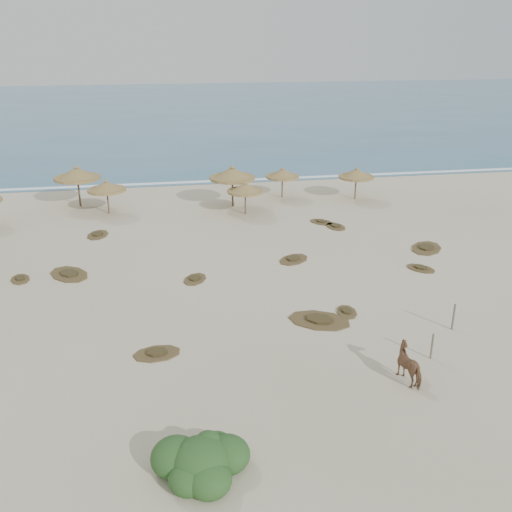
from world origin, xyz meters
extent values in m
plane|color=beige|center=(0.00, 0.00, 0.00)|extent=(160.00, 160.00, 0.00)
cube|color=#2D6388|center=(0.00, 75.00, 0.00)|extent=(200.00, 100.00, 0.01)
cube|color=white|center=(0.00, 26.00, 0.00)|extent=(70.00, 0.60, 0.01)
cylinder|color=brown|center=(-9.69, 20.19, 1.17)|extent=(0.13, 0.13, 2.33)
cylinder|color=olive|center=(-9.69, 20.19, 2.13)|extent=(4.41, 4.41, 0.20)
cone|color=olive|center=(-9.69, 20.19, 2.50)|extent=(4.26, 4.26, 0.83)
cone|color=olive|center=(-9.69, 20.19, 3.00)|extent=(0.40, 0.40, 0.24)
cylinder|color=brown|center=(-7.48, 17.96, 0.94)|extent=(0.11, 0.11, 1.88)
cylinder|color=olive|center=(-7.48, 17.96, 1.72)|extent=(2.81, 2.81, 0.16)
cone|color=olive|center=(-7.48, 17.96, 2.02)|extent=(2.72, 2.72, 0.67)
cone|color=olive|center=(-7.48, 17.96, 2.42)|extent=(0.32, 0.32, 0.20)
cylinder|color=brown|center=(1.44, 18.28, 1.17)|extent=(0.13, 0.13, 2.34)
cylinder|color=olive|center=(1.44, 18.28, 2.14)|extent=(3.66, 3.66, 0.20)
cone|color=olive|center=(1.44, 18.28, 2.50)|extent=(3.54, 3.54, 0.83)
cone|color=olive|center=(1.44, 18.28, 3.00)|extent=(0.40, 0.40, 0.24)
cylinder|color=brown|center=(2.08, 16.26, 0.89)|extent=(0.10, 0.10, 1.79)
cylinder|color=olive|center=(2.08, 16.26, 1.64)|extent=(3.37, 3.37, 0.15)
cone|color=olive|center=(2.08, 16.26, 1.92)|extent=(3.26, 3.26, 0.64)
cone|color=olive|center=(2.08, 16.26, 2.30)|extent=(0.31, 0.31, 0.19)
cylinder|color=brown|center=(5.56, 20.03, 0.90)|extent=(0.10, 0.10, 1.80)
cylinder|color=olive|center=(5.56, 20.03, 1.65)|extent=(2.62, 2.62, 0.15)
cone|color=olive|center=(5.56, 20.03, 1.93)|extent=(2.53, 2.53, 0.64)
cone|color=olive|center=(5.56, 20.03, 2.32)|extent=(0.31, 0.31, 0.19)
cylinder|color=brown|center=(11.01, 18.60, 0.95)|extent=(0.11, 0.11, 1.90)
cylinder|color=olive|center=(11.01, 18.60, 1.74)|extent=(3.00, 3.00, 0.16)
cone|color=olive|center=(11.01, 18.60, 2.03)|extent=(2.90, 2.90, 0.68)
cone|color=olive|center=(11.01, 18.60, 2.44)|extent=(0.33, 0.33, 0.20)
imported|color=brown|center=(4.93, -5.30, 0.68)|extent=(1.09, 1.73, 1.35)
cylinder|color=#655D4C|center=(6.39, -4.00, 0.55)|extent=(0.08, 0.08, 1.10)
cylinder|color=#655D4C|center=(8.38, -1.93, 0.61)|extent=(0.12, 0.12, 1.22)
ellipsoid|color=#2C5122|center=(-3.10, -8.83, 0.48)|extent=(1.76, 1.76, 1.32)
ellipsoid|color=#2C5122|center=(-2.31, -8.57, 0.40)|extent=(1.41, 1.41, 1.06)
ellipsoid|color=#2C5122|center=(-3.80, -8.48, 0.44)|extent=(1.50, 1.50, 1.12)
ellipsoid|color=#2C5122|center=(-2.92, -9.45, 0.35)|extent=(1.32, 1.32, 0.99)
ellipsoid|color=#2C5122|center=(-3.45, -9.27, 0.33)|extent=(1.23, 1.23, 0.93)
ellipsoid|color=#2C5122|center=(-2.57, -8.04, 0.31)|extent=(1.06, 1.06, 0.79)
ellipsoid|color=#2C5122|center=(-2.83, -8.39, 0.79)|extent=(0.79, 0.79, 0.60)
ellipsoid|color=#2C5122|center=(-3.36, -8.75, 0.84)|extent=(0.71, 0.71, 0.53)
camera|label=1|loc=(-3.74, -22.07, 12.10)|focal=40.00mm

